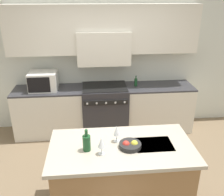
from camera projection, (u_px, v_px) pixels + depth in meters
name	position (u px, v px, depth m)	size (l,w,h in m)	color
ground_plane	(113.00, 188.00, 3.57)	(10.00, 10.00, 0.00)	#7A664C
back_cabinetry	(103.00, 49.00, 4.68)	(10.00, 0.46, 2.70)	silver
back_counter	(105.00, 109.00, 4.89)	(3.41, 0.62, 0.92)	silver
range_stove	(105.00, 109.00, 4.87)	(0.86, 0.70, 0.95)	#2D2D33
microwave	(43.00, 81.00, 4.55)	(0.50, 0.42, 0.34)	silver
kitchen_island	(121.00, 178.00, 3.08)	(1.68, 0.89, 0.94)	olive
wine_bottle	(87.00, 143.00, 2.78)	(0.09, 0.09, 0.26)	#194723
wine_glass_near	(101.00, 143.00, 2.70)	(0.08, 0.08, 0.21)	white
wine_glass_far	(117.00, 131.00, 2.93)	(0.08, 0.08, 0.21)	white
fruit_bowl	(130.00, 145.00, 2.86)	(0.25, 0.25, 0.09)	black
oil_bottle_on_counter	(136.00, 82.00, 4.77)	(0.06, 0.06, 0.20)	#194723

